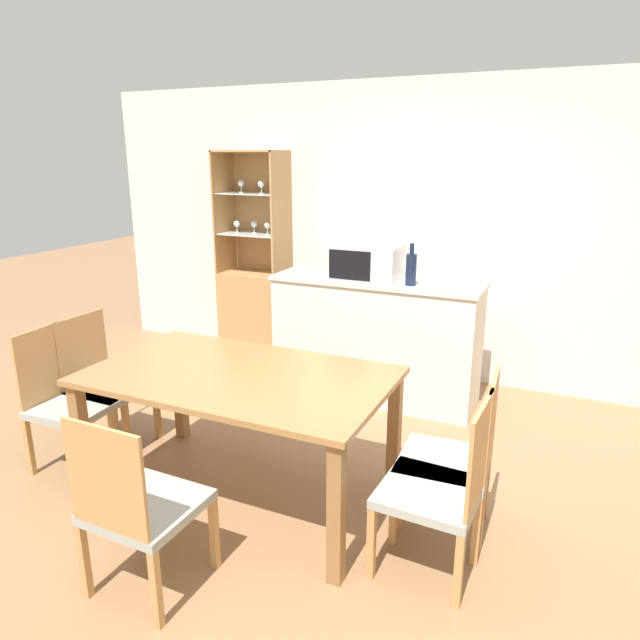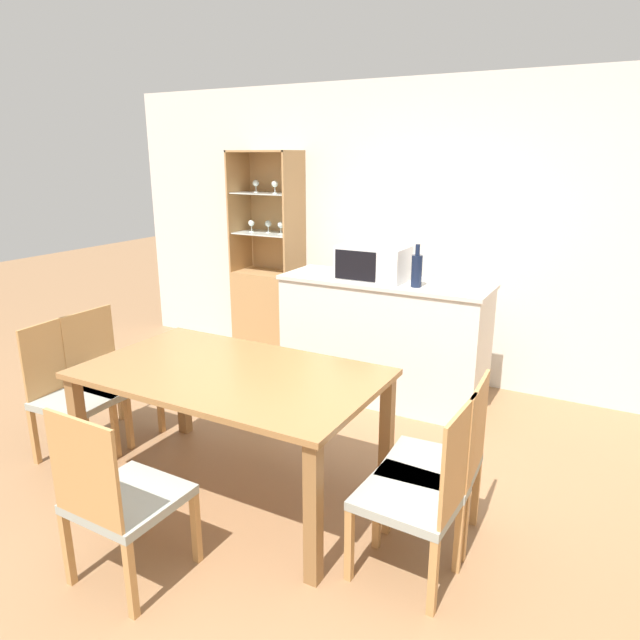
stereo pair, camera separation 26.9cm
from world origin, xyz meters
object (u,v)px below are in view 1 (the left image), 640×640
Objects in this scene: dining_table at (239,389)px; dining_chair_head_near at (139,506)px; dining_chair_side_right_near at (441,489)px; dining_chair_side_left_near at (68,401)px; dining_chair_side_right_far at (454,459)px; wine_bottle at (411,269)px; dining_chair_side_left_far at (104,384)px; microwave at (366,262)px; display_cabinet at (256,298)px.

dining_chair_head_near is (-0.00, -0.84, -0.23)m from dining_table.
dining_chair_side_left_near is at bearing 92.84° from dining_chair_side_right_near.
dining_chair_side_right_far is 2.85× the size of wine_bottle.
dining_chair_side_left_far is 1.71× the size of microwave.
dining_table is at bearing 94.34° from dining_chair_side_right_far.
dining_chair_side_right_near is 1.00× the size of dining_chair_side_left_far.
dining_chair_side_right_near is (2.37, -2.31, -0.15)m from display_cabinet.
dining_chair_head_near reaches higher than dining_table.
dining_chair_side_right_far reaches higher than dining_table.
dining_chair_side_left_near is 2.52m from wine_bottle.
dining_chair_side_right_far is at bearing 90.60° from dining_chair_side_left_far.
display_cabinet is 2.19× the size of dining_chair_side_left_far.
dining_chair_side_right_near is at bearing -68.94° from wine_bottle.
dining_chair_side_left_near is at bearing -90.06° from display_cabinet.
dining_chair_side_right_near is (1.19, -0.15, -0.23)m from dining_table.
wine_bottle is (1.71, -0.60, 0.54)m from display_cabinet.
dining_chair_side_left_far is at bearing -90.07° from display_cabinet.
microwave is (1.33, 1.79, 0.69)m from dining_chair_side_left_near.
dining_chair_side_left_far is (-1.19, 0.15, -0.23)m from dining_table.
display_cabinet is 2.19× the size of dining_chair_side_left_near.
wine_bottle is at bearing 22.13° from dining_chair_side_right_far.
wine_bottle is (0.53, 2.41, 0.69)m from dining_chair_head_near.
dining_table is 0.88m from dining_chair_head_near.
dining_chair_side_left_near and dining_chair_side_left_far have the same top height.
dining_table is at bearing -95.06° from microwave.
microwave reaches higher than dining_chair_side_right_far.
display_cabinet is 1.18× the size of dining_table.
dining_chair_side_left_far is at bearing 140.98° from dining_chair_head_near.
microwave is (1.33, -0.52, 0.54)m from display_cabinet.
display_cabinet is at bearing 160.75° from wine_bottle.
dining_chair_side_left_far is (-1.19, 0.99, 0.00)m from dining_chair_head_near.
microwave is at bearing 139.48° from dining_chair_side_left_near.
dining_chair_side_left_far is at bearing 85.59° from dining_chair_side_right_near.
dining_chair_side_left_near is (-0.00, -2.31, -0.15)m from display_cabinet.
dining_chair_side_left_far is 2.12m from microwave.
dining_chair_side_left_near is at bearing -126.62° from microwave.
display_cabinet is 2.02m from dining_chair_side_left_far.
dining_chair_head_near is (1.18, -3.00, -0.15)m from display_cabinet.
dining_chair_head_near is 1.00× the size of dining_chair_side_left_far.
dining_chair_head_near is 1.55m from dining_chair_side_left_far.
display_cabinet is 2.46m from dining_table.
microwave reaches higher than dining_table.
microwave is at bearing 32.05° from dining_chair_side_right_far.
wine_bottle is (-0.66, 1.41, 0.69)m from dining_chair_side_right_far.
dining_chair_side_right_near is at bearing 83.32° from dining_chair_side_left_far.
dining_chair_head_near is 1.38m from dining_chair_side_right_near.
dining_chair_side_left_near is (-1.19, -0.15, -0.23)m from dining_table.
dining_chair_side_left_near is 0.30m from dining_chair_side_left_far.
dining_chair_side_left_near is at bearing 94.36° from dining_chair_side_right_far.
dining_chair_head_near and dining_chair_side_left_near have the same top height.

